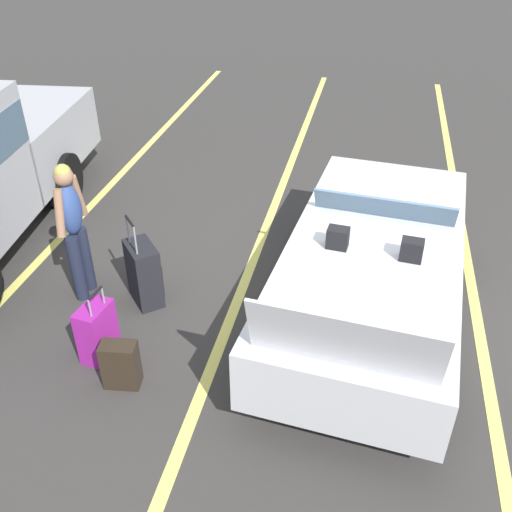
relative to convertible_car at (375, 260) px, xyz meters
The scene contains 9 objects.
ground_plane 0.62m from the convertible_car, behind, with size 80.00×80.00×0.00m, color #383533.
lot_line_near 1.35m from the convertible_car, 99.33° to the right, with size 18.00×0.12×0.01m, color #EAE066.
lot_line_mid 1.62m from the convertible_car, 97.50° to the left, with size 18.00×0.12×0.01m, color #EAE066.
lot_line_far 4.25m from the convertible_car, 92.69° to the left, with size 18.00×0.12×0.01m, color #EAE066.
convertible_car is the anchor object (origin of this frame).
suitcase_large_black 2.59m from the convertible_car, 100.88° to the left, with size 0.55×0.52×1.09m.
suitcase_medium_bright 3.05m from the convertible_car, 118.70° to the left, with size 0.43×0.31×0.83m.
suitcase_small_carryon 2.92m from the convertible_car, 128.18° to the left, with size 0.24×0.36×0.50m.
traveler_person 3.35m from the convertible_car, 98.71° to the left, with size 0.60×0.22×1.65m.
Camera 1 is at (-5.17, 0.17, 4.11)m, focal length 39.95 mm.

